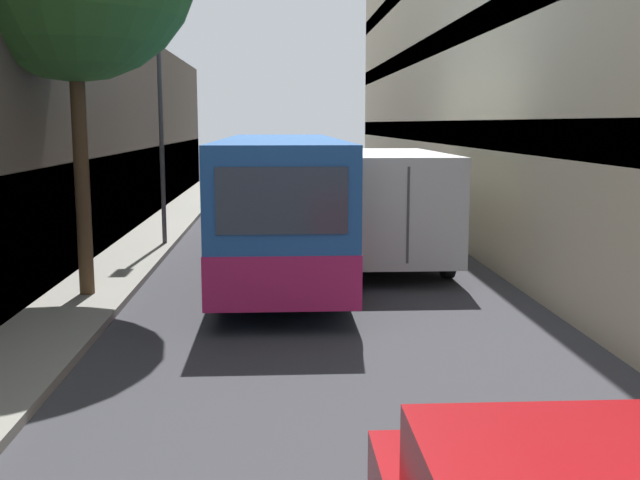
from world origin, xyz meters
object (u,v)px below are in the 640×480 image
at_px(bus, 281,201).
at_px(box_truck, 382,200).
at_px(panel_van, 250,186).
at_px(street_lamp, 159,58).

height_order(bus, box_truck, bus).
relative_size(box_truck, panel_van, 1.82).
bearing_deg(street_lamp, bus, -45.86).
relative_size(panel_van, street_lamp, 0.61).
height_order(bus, panel_van, bus).
bearing_deg(street_lamp, panel_van, 75.77).
height_order(panel_van, street_lamp, street_lamp).
xyz_separation_m(box_truck, panel_van, (-3.71, 9.93, -0.46)).
bearing_deg(panel_van, box_truck, -69.50).
bearing_deg(box_truck, street_lamp, 161.67).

